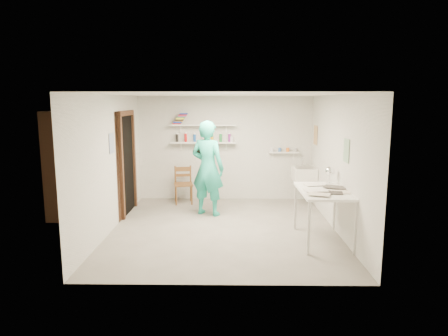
{
  "coord_description": "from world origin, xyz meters",
  "views": [
    {
      "loc": [
        0.11,
        -6.96,
        2.3
      ],
      "look_at": [
        0.0,
        0.4,
        1.05
      ],
      "focal_mm": 32.0,
      "sensor_mm": 36.0,
      "label": 1
    }
  ],
  "objects_px": {
    "belfast_sink": "(304,174)",
    "wall_clock": "(204,151)",
    "wooden_chair": "(183,184)",
    "work_table": "(323,216)",
    "man": "(208,168)",
    "desk_lamp": "(330,171)"
  },
  "relations": [
    {
      "from": "work_table",
      "to": "desk_lamp",
      "type": "bearing_deg",
      "value": 67.58
    },
    {
      "from": "wooden_chair",
      "to": "man",
      "type": "bearing_deg",
      "value": -65.65
    },
    {
      "from": "work_table",
      "to": "belfast_sink",
      "type": "bearing_deg",
      "value": 87.29
    },
    {
      "from": "belfast_sink",
      "to": "desk_lamp",
      "type": "relative_size",
      "value": 3.7
    },
    {
      "from": "belfast_sink",
      "to": "man",
      "type": "xyz_separation_m",
      "value": [
        -2.09,
        -0.78,
        0.26
      ]
    },
    {
      "from": "belfast_sink",
      "to": "work_table",
      "type": "distance_m",
      "value": 2.34
    },
    {
      "from": "man",
      "to": "wooden_chair",
      "type": "height_order",
      "value": "man"
    },
    {
      "from": "belfast_sink",
      "to": "wooden_chair",
      "type": "distance_m",
      "value": 2.7
    },
    {
      "from": "work_table",
      "to": "desk_lamp",
      "type": "relative_size",
      "value": 8.0
    },
    {
      "from": "wall_clock",
      "to": "belfast_sink",
      "type": "bearing_deg",
      "value": 39.11
    },
    {
      "from": "wall_clock",
      "to": "work_table",
      "type": "relative_size",
      "value": 0.26
    },
    {
      "from": "belfast_sink",
      "to": "wall_clock",
      "type": "distance_m",
      "value": 2.32
    },
    {
      "from": "man",
      "to": "desk_lamp",
      "type": "bearing_deg",
      "value": 179.21
    },
    {
      "from": "belfast_sink",
      "to": "work_table",
      "type": "xyz_separation_m",
      "value": [
        -0.11,
        -2.32,
        -0.27
      ]
    },
    {
      "from": "wall_clock",
      "to": "wooden_chair",
      "type": "distance_m",
      "value": 1.2
    },
    {
      "from": "work_table",
      "to": "man",
      "type": "bearing_deg",
      "value": 142.1
    },
    {
      "from": "belfast_sink",
      "to": "wall_clock",
      "type": "bearing_deg",
      "value": -165.04
    },
    {
      "from": "wooden_chair",
      "to": "wall_clock",
      "type": "bearing_deg",
      "value": -63.18
    },
    {
      "from": "man",
      "to": "wooden_chair",
      "type": "xyz_separation_m",
      "value": [
        -0.6,
        0.89,
        -0.52
      ]
    },
    {
      "from": "wall_clock",
      "to": "man",
      "type": "bearing_deg",
      "value": -41.69
    },
    {
      "from": "wall_clock",
      "to": "desk_lamp",
      "type": "distance_m",
      "value": 2.59
    },
    {
      "from": "wooden_chair",
      "to": "work_table",
      "type": "xyz_separation_m",
      "value": [
        2.57,
        -2.43,
        -0.0
      ]
    }
  ]
}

